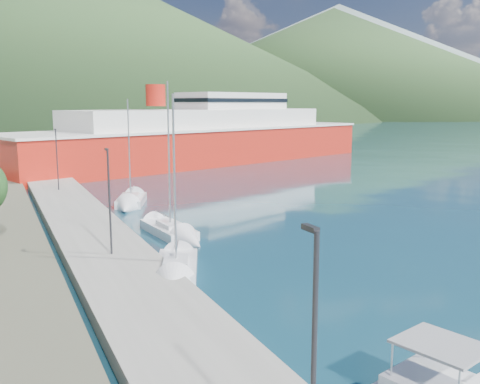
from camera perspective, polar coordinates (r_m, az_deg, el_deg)
ground at (r=138.95m, az=-18.92°, el=5.09°), size 1400.00×1400.00×0.00m
quay at (r=45.12m, az=-17.07°, el=-2.41°), size 5.00×88.00×0.80m
hills_far at (r=658.33m, az=-11.85°, el=15.20°), size 1480.00×900.00×180.00m
hills_near at (r=408.28m, az=-9.18°, el=14.94°), size 1010.00×520.00×115.00m
lamp_posts at (r=32.43m, az=-14.27°, el=-0.19°), size 0.15×47.10×6.06m
sailboat_near at (r=28.42m, az=-6.97°, el=-9.21°), size 4.78×7.75×10.71m
sailboat_mid at (r=37.28m, az=-6.44°, el=-4.68°), size 2.95×8.29×11.69m
sailboat_far at (r=49.34m, az=-11.78°, el=-1.32°), size 4.78×7.58×10.64m
ferry at (r=84.74m, az=-3.87°, el=5.71°), size 64.56×33.78×12.65m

